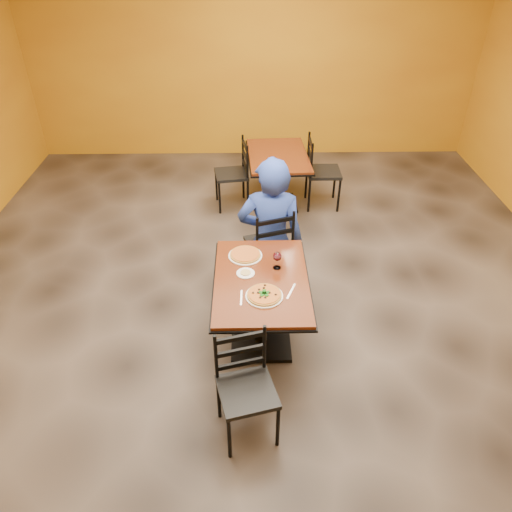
{
  "coord_description": "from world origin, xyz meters",
  "views": [
    {
      "loc": [
        -0.11,
        -3.74,
        3.27
      ],
      "look_at": [
        -0.04,
        -0.3,
        0.85
      ],
      "focal_mm": 33.63,
      "sensor_mm": 36.0,
      "label": 1
    }
  ],
  "objects_px": {
    "plate_main": "(264,296)",
    "pizza_far": "(245,254)",
    "chair_main_near": "(247,392)",
    "table_main": "(261,296)",
    "pizza_main": "(264,294)",
    "side_plate": "(246,273)",
    "chair_second_left": "(231,175)",
    "diner": "(271,223)",
    "chair_main_far": "(268,245)",
    "table_second": "(278,168)",
    "wine_glass": "(277,260)",
    "plate_far": "(245,256)",
    "chair_second_right": "(324,172)"
  },
  "relations": [
    {
      "from": "chair_main_far",
      "to": "table_second",
      "type": "bearing_deg",
      "value": -114.08
    },
    {
      "from": "table_second",
      "to": "table_main",
      "type": "bearing_deg",
      "value": -96.29
    },
    {
      "from": "chair_main_far",
      "to": "side_plate",
      "type": "relative_size",
      "value": 5.84
    },
    {
      "from": "table_main",
      "to": "plate_main",
      "type": "relative_size",
      "value": 3.97
    },
    {
      "from": "chair_second_left",
      "to": "chair_second_right",
      "type": "xyz_separation_m",
      "value": [
        1.24,
        0.0,
        0.02
      ]
    },
    {
      "from": "table_main",
      "to": "pizza_far",
      "type": "bearing_deg",
      "value": 111.83
    },
    {
      "from": "chair_main_far",
      "to": "chair_second_left",
      "type": "bearing_deg",
      "value": -93.57
    },
    {
      "from": "chair_main_near",
      "to": "wine_glass",
      "type": "relative_size",
      "value": 4.97
    },
    {
      "from": "diner",
      "to": "pizza_main",
      "type": "height_order",
      "value": "diner"
    },
    {
      "from": "table_second",
      "to": "chair_second_left",
      "type": "bearing_deg",
      "value": 180.0
    },
    {
      "from": "wine_glass",
      "to": "chair_main_near",
      "type": "bearing_deg",
      "value": -103.62
    },
    {
      "from": "table_second",
      "to": "pizza_far",
      "type": "relative_size",
      "value": 4.34
    },
    {
      "from": "plate_far",
      "to": "side_plate",
      "type": "bearing_deg",
      "value": -89.5
    },
    {
      "from": "plate_main",
      "to": "pizza_far",
      "type": "xyz_separation_m",
      "value": [
        -0.15,
        0.58,
        0.02
      ]
    },
    {
      "from": "plate_far",
      "to": "pizza_far",
      "type": "relative_size",
      "value": 1.11
    },
    {
      "from": "wine_glass",
      "to": "table_second",
      "type": "bearing_deg",
      "value": 86.55
    },
    {
      "from": "table_main",
      "to": "table_second",
      "type": "bearing_deg",
      "value": 83.71
    },
    {
      "from": "chair_main_near",
      "to": "pizza_far",
      "type": "height_order",
      "value": "chair_main_near"
    },
    {
      "from": "pizza_main",
      "to": "side_plate",
      "type": "relative_size",
      "value": 1.77
    },
    {
      "from": "plate_main",
      "to": "pizza_main",
      "type": "height_order",
      "value": "pizza_main"
    },
    {
      "from": "plate_far",
      "to": "chair_main_far",
      "type": "bearing_deg",
      "value": 68.49
    },
    {
      "from": "table_main",
      "to": "side_plate",
      "type": "relative_size",
      "value": 7.69
    },
    {
      "from": "table_main",
      "to": "diner",
      "type": "bearing_deg",
      "value": 82.55
    },
    {
      "from": "chair_main_far",
      "to": "wine_glass",
      "type": "relative_size",
      "value": 5.19
    },
    {
      "from": "chair_second_left",
      "to": "pizza_far",
      "type": "distance_m",
      "value": 2.35
    },
    {
      "from": "chair_second_left",
      "to": "pizza_main",
      "type": "relative_size",
      "value": 3.29
    },
    {
      "from": "table_main",
      "to": "table_second",
      "type": "xyz_separation_m",
      "value": [
        0.29,
        2.66,
        -0.0
      ]
    },
    {
      "from": "plate_far",
      "to": "wine_glass",
      "type": "distance_m",
      "value": 0.35
    },
    {
      "from": "chair_second_left",
      "to": "plate_far",
      "type": "bearing_deg",
      "value": -4.51
    },
    {
      "from": "chair_main_far",
      "to": "plate_far",
      "type": "distance_m",
      "value": 0.71
    },
    {
      "from": "chair_main_near",
      "to": "table_main",
      "type": "bearing_deg",
      "value": 67.9
    },
    {
      "from": "table_second",
      "to": "chair_second_left",
      "type": "distance_m",
      "value": 0.63
    },
    {
      "from": "pizza_far",
      "to": "wine_glass",
      "type": "bearing_deg",
      "value": -33.57
    },
    {
      "from": "plate_main",
      "to": "wine_glass",
      "type": "xyz_separation_m",
      "value": [
        0.12,
        0.39,
        0.08
      ]
    },
    {
      "from": "plate_main",
      "to": "table_main",
      "type": "bearing_deg",
      "value": 94.33
    },
    {
      "from": "side_plate",
      "to": "table_main",
      "type": "bearing_deg",
      "value": -29.12
    },
    {
      "from": "table_second",
      "to": "pizza_main",
      "type": "xyz_separation_m",
      "value": [
        -0.28,
        -2.9,
        0.22
      ]
    },
    {
      "from": "plate_main",
      "to": "side_plate",
      "type": "bearing_deg",
      "value": 116.19
    },
    {
      "from": "table_main",
      "to": "diner",
      "type": "xyz_separation_m",
      "value": [
        0.13,
        0.96,
        0.17
      ]
    },
    {
      "from": "pizza_main",
      "to": "diner",
      "type": "bearing_deg",
      "value": 84.84
    },
    {
      "from": "chair_second_left",
      "to": "plate_main",
      "type": "bearing_deg",
      "value": -2.41
    },
    {
      "from": "chair_main_near",
      "to": "wine_glass",
      "type": "xyz_separation_m",
      "value": [
        0.27,
        1.11,
        0.39
      ]
    },
    {
      "from": "chair_second_left",
      "to": "side_plate",
      "type": "height_order",
      "value": "chair_second_left"
    },
    {
      "from": "chair_second_right",
      "to": "side_plate",
      "type": "xyz_separation_m",
      "value": [
        -1.05,
        -2.59,
        0.27
      ]
    },
    {
      "from": "chair_main_near",
      "to": "wine_glass",
      "type": "distance_m",
      "value": 1.21
    },
    {
      "from": "pizza_main",
      "to": "side_plate",
      "type": "height_order",
      "value": "pizza_main"
    },
    {
      "from": "wine_glass",
      "to": "plate_main",
      "type": "bearing_deg",
      "value": -107.65
    },
    {
      "from": "table_second",
      "to": "pizza_main",
      "type": "height_order",
      "value": "pizza_main"
    },
    {
      "from": "diner",
      "to": "plate_main",
      "type": "height_order",
      "value": "diner"
    },
    {
      "from": "side_plate",
      "to": "wine_glass",
      "type": "relative_size",
      "value": 0.89
    }
  ]
}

